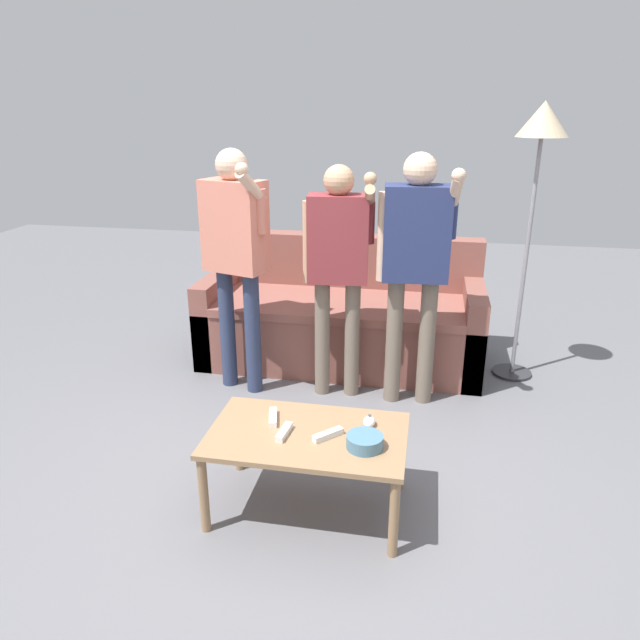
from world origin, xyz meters
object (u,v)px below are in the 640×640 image
Objects in this scene: game_remote_nunchuk at (369,422)px; player_right at (415,253)px; floor_lamp at (540,143)px; couch at (342,319)px; coffee_table at (307,443)px; player_center at (338,256)px; game_remote_wand_spare at (284,432)px; snack_bowl at (365,442)px; game_remote_wand_far at (328,435)px; game_remote_wand_near at (273,417)px; player_left at (235,245)px.

player_right is at bearing 82.30° from game_remote_nunchuk.
floor_lamp is at bearing 61.68° from game_remote_nunchuk.
coffee_table is (0.11, -1.83, 0.05)m from couch.
player_center is at bearing 92.59° from coffee_table.
player_center is 1.37m from game_remote_wand_spare.
player_center is (-0.33, 1.30, 0.51)m from snack_bowl.
floor_lamp is 1.11m from player_right.
coffee_table is 6.77× the size of game_remote_wand_far.
game_remote_wand_near is (-0.19, 0.08, 0.07)m from coffee_table.
snack_bowl is 1.44m from player_center.
floor_lamp is 1.17× the size of player_right.
game_remote_wand_far is (-0.18, -0.14, -0.01)m from game_remote_nunchuk.
snack_bowl is 1.89× the size of game_remote_nunchuk.
player_left is 1.06× the size of player_center.
player_center is at bearing 97.19° from game_remote_wand_far.
coffee_table is 1.37m from player_center.
game_remote_wand_spare is (-0.53, -1.25, -0.58)m from player_right.
game_remote_nunchuk is 0.05× the size of player_left.
game_remote_wand_near is (-0.08, -1.75, 0.12)m from couch.
game_remote_wand_spare is (-0.10, -0.04, 0.07)m from coffee_table.
player_right is 1.41m from game_remote_wand_near.
snack_bowl reaches higher than game_remote_wand_near.
game_remote_wand_far is 0.91× the size of game_remote_wand_spare.
game_remote_wand_far is (-1.06, -1.78, -1.19)m from floor_lamp.
game_remote_nunchuk is 0.05× the size of floor_lamp.
coffee_table is 5.76× the size of game_remote_wand_near.
game_remote_nunchuk reaches higher than coffee_table.
player_right is 1.47m from game_remote_wand_spare.
coffee_table is 1.44m from player_right.
player_right is (0.43, 1.21, 0.64)m from coffee_table.
player_right reaches higher than game_remote_nunchuk.
game_remote_wand_near is (0.53, -1.11, -0.58)m from player_left.
game_remote_wand_far is at bearing -141.86° from game_remote_nunchuk.
floor_lamp is 1.24× the size of player_center.
game_remote_wand_spare is at bearing -112.91° from player_right.
player_left is at bearing 121.11° from coffee_table.
game_remote_wand_near is 0.15m from game_remote_wand_spare.
game_remote_wand_near is at bearing -128.88° from floor_lamp.
game_remote_nunchuk is 0.22m from game_remote_wand_far.
game_remote_wand_spare is at bearing -175.81° from game_remote_wand_far.
game_remote_wand_far is (-0.32, -1.24, -0.58)m from player_right.
player_right is at bearing -143.41° from floor_lamp.
player_right reaches higher than game_remote_wand_near.
snack_bowl reaches higher than coffee_table.
couch is 1.07m from player_right.
couch reaches higher than coffee_table.
game_remote_nunchuk is 0.41m from game_remote_wand_spare.
floor_lamp is 13.78× the size of game_remote_wand_far.
couch is 1.10× the size of floor_lamp.
couch is 0.88m from player_center.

